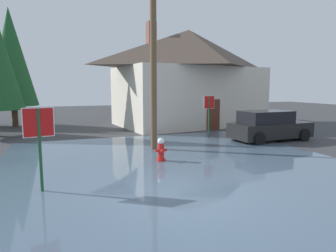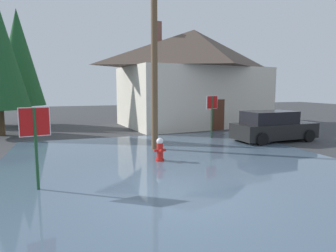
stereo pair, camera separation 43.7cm
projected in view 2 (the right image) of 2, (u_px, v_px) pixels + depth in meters
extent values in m
cube|color=#38383A|center=(180.00, 201.00, 7.37)|extent=(80.00, 80.00, 0.10)
cube|color=#4C6075|center=(179.00, 166.00, 10.37)|extent=(12.29, 13.44, 0.04)
cube|color=silver|center=(239.00, 244.00, 5.23)|extent=(4.26, 0.63, 0.01)
cylinder|color=#1E4C28|center=(36.00, 150.00, 7.81)|extent=(0.08, 0.08, 2.23)
cube|color=white|center=(35.00, 122.00, 7.71)|extent=(0.76, 0.16, 0.77)
cube|color=red|center=(35.00, 122.00, 7.71)|extent=(0.72, 0.16, 0.73)
cylinder|color=red|center=(160.00, 160.00, 11.07)|extent=(0.32, 0.32, 0.11)
cylinder|color=red|center=(160.00, 151.00, 11.03)|extent=(0.24, 0.24, 0.60)
sphere|color=white|center=(160.00, 141.00, 10.98)|extent=(0.26, 0.26, 0.26)
cylinder|color=red|center=(155.00, 150.00, 10.97)|extent=(0.11, 0.10, 0.10)
cylinder|color=red|center=(164.00, 150.00, 11.08)|extent=(0.11, 0.10, 0.10)
cylinder|color=red|center=(161.00, 151.00, 10.86)|extent=(0.12, 0.11, 0.12)
cylinder|color=brown|center=(154.00, 50.00, 12.62)|extent=(0.28, 0.28, 8.74)
cylinder|color=#1E4C28|center=(212.00, 118.00, 15.93)|extent=(0.08, 0.08, 2.30)
cube|color=white|center=(212.00, 102.00, 15.82)|extent=(0.69, 0.14, 0.70)
cube|color=red|center=(212.00, 102.00, 15.82)|extent=(0.66, 0.14, 0.66)
cube|color=silver|center=(193.00, 97.00, 21.83)|extent=(10.56, 7.43, 4.18)
pyramid|color=brown|center=(194.00, 49.00, 21.38)|extent=(11.41, 8.03, 2.72)
cube|color=brown|center=(156.00, 39.00, 21.26)|extent=(0.67, 0.67, 2.44)
cube|color=#592D1E|center=(218.00, 115.00, 19.14)|extent=(1.00, 0.18, 2.00)
cube|color=black|center=(274.00, 130.00, 15.28)|extent=(4.42, 1.98, 0.76)
cube|color=black|center=(269.00, 117.00, 15.06)|extent=(2.68, 1.67, 0.63)
cylinder|color=black|center=(284.00, 131.00, 16.65)|extent=(0.65, 0.26, 0.64)
cylinder|color=black|center=(309.00, 136.00, 15.04)|extent=(0.65, 0.26, 0.64)
cylinder|color=black|center=(240.00, 134.00, 15.58)|extent=(0.65, 0.26, 0.64)
cylinder|color=black|center=(262.00, 139.00, 13.97)|extent=(0.65, 0.26, 0.64)
cylinder|color=#4C3823|center=(23.00, 115.00, 21.47)|extent=(0.41, 0.41, 1.49)
cone|color=#1E5128|center=(19.00, 58.00, 20.94)|extent=(3.30, 3.30, 6.77)
cylinder|color=#4C3823|center=(1.00, 122.00, 17.04)|extent=(0.43, 0.43, 1.53)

